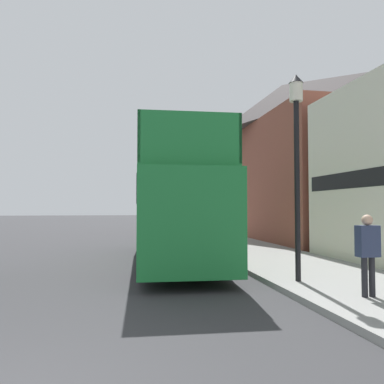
% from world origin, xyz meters
% --- Properties ---
extents(ground_plane, '(144.00, 144.00, 0.00)m').
position_xyz_m(ground_plane, '(0.00, 21.00, 0.00)').
color(ground_plane, '#333335').
extents(sidewalk, '(3.76, 108.00, 0.14)m').
position_xyz_m(sidewalk, '(6.82, 18.00, 0.07)').
color(sidewalk, gray).
rests_on(sidewalk, ground_plane).
extents(brick_terrace_rear, '(6.00, 17.24, 9.99)m').
position_xyz_m(brick_terrace_rear, '(11.70, 19.56, 4.99)').
color(brick_terrace_rear, brown).
rests_on(brick_terrace_rear, ground_plane).
extents(tour_bus, '(2.91, 10.15, 4.15)m').
position_xyz_m(tour_bus, '(3.22, 9.93, 1.85)').
color(tour_bus, '#1E7A38').
rests_on(tour_bus, ground_plane).
extents(parked_car_ahead_of_bus, '(1.91, 4.21, 1.48)m').
position_xyz_m(parked_car_ahead_of_bus, '(3.81, 18.35, 0.69)').
color(parked_car_ahead_of_bus, silver).
rests_on(parked_car_ahead_of_bus, ground_plane).
extents(pedestrian_second, '(0.43, 0.23, 1.62)m').
position_xyz_m(pedestrian_second, '(6.25, 3.40, 1.12)').
color(pedestrian_second, '#232328').
rests_on(pedestrian_second, sidewalk).
extents(lamp_post_nearest, '(0.35, 0.35, 5.03)m').
position_xyz_m(lamp_post_nearest, '(5.62, 5.14, 3.58)').
color(lamp_post_nearest, black).
rests_on(lamp_post_nearest, sidewalk).
extents(lamp_post_second, '(0.35, 0.35, 4.32)m').
position_xyz_m(lamp_post_second, '(5.29, 12.51, 3.15)').
color(lamp_post_second, black).
rests_on(lamp_post_second, sidewalk).
extents(lamp_post_third, '(0.35, 0.35, 4.87)m').
position_xyz_m(lamp_post_third, '(5.31, 19.88, 3.49)').
color(lamp_post_third, black).
rests_on(lamp_post_third, sidewalk).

